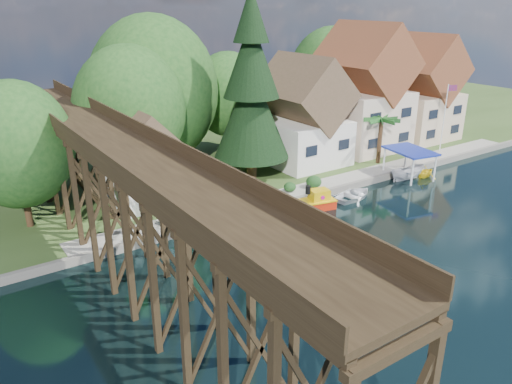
# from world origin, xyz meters

# --- Properties ---
(ground) EXTENTS (140.00, 140.00, 0.00)m
(ground) POSITION_xyz_m (0.00, 0.00, 0.00)
(ground) COLOR black
(ground) RESTS_ON ground
(bank) EXTENTS (140.00, 52.00, 0.50)m
(bank) POSITION_xyz_m (0.00, 34.00, 0.25)
(bank) COLOR #324D1E
(bank) RESTS_ON ground
(seawall) EXTENTS (60.00, 0.40, 0.62)m
(seawall) POSITION_xyz_m (4.00, 8.00, 0.31)
(seawall) COLOR slate
(seawall) RESTS_ON ground
(promenade) EXTENTS (50.00, 2.60, 0.06)m
(promenade) POSITION_xyz_m (6.00, 9.30, 0.53)
(promenade) COLOR gray
(promenade) RESTS_ON bank
(trestle_bridge) EXTENTS (4.12, 44.18, 9.30)m
(trestle_bridge) POSITION_xyz_m (-16.00, 5.17, 5.35)
(trestle_bridge) COLOR black
(trestle_bridge) RESTS_ON ground
(house_left) EXTENTS (7.64, 8.64, 11.02)m
(house_left) POSITION_xyz_m (7.00, 16.00, 5.14)
(house_left) COLOR silver
(house_left) RESTS_ON bank
(house_center) EXTENTS (8.65, 9.18, 13.89)m
(house_center) POSITION_xyz_m (16.00, 16.50, 6.42)
(house_center) COLOR beige
(house_center) RESTS_ON bank
(house_right) EXTENTS (8.15, 8.64, 12.45)m
(house_right) POSITION_xyz_m (25.00, 16.00, 5.78)
(house_right) COLOR #CCB192
(house_right) RESTS_ON bank
(shed) EXTENTS (5.09, 5.40, 7.85)m
(shed) POSITION_xyz_m (-11.00, 14.50, 3.83)
(shed) COLOR silver
(shed) RESTS_ON bank
(bg_trees) EXTENTS (49.90, 13.30, 10.57)m
(bg_trees) POSITION_xyz_m (1.00, 21.25, 7.29)
(bg_trees) COLOR #382314
(bg_trees) RESTS_ON bank
(shrubs) EXTENTS (15.76, 2.47, 1.70)m
(shrubs) POSITION_xyz_m (-4.60, 9.26, 1.23)
(shrubs) COLOR #163D18
(shrubs) RESTS_ON bank
(conifer) EXTENTS (6.99, 6.99, 17.21)m
(conifer) POSITION_xyz_m (-0.10, 14.78, 8.79)
(conifer) COLOR #382314
(conifer) RESTS_ON bank
(palm_tree) EXTENTS (4.40, 4.40, 5.08)m
(palm_tree) POSITION_xyz_m (13.37, 11.16, 4.94)
(palm_tree) COLOR #382314
(palm_tree) RESTS_ON bank
(flagpole) EXTENTS (1.12, 0.44, 7.47)m
(flagpole) POSITION_xyz_m (22.53, 10.22, 5.08)
(flagpole) COLOR white
(flagpole) RESTS_ON bank
(tugboat) EXTENTS (3.32, 2.27, 2.20)m
(tugboat) POSITION_xyz_m (0.84, 6.29, 0.66)
(tugboat) COLOR red
(tugboat) RESTS_ON ground
(boat_white_a) EXTENTS (4.60, 3.61, 0.87)m
(boat_white_a) POSITION_xyz_m (5.05, 6.20, 0.43)
(boat_white_a) COLOR white
(boat_white_a) RESTS_ON ground
(boat_canopy) EXTENTS (4.07, 5.25, 3.05)m
(boat_canopy) POSITION_xyz_m (12.81, 6.79, 1.31)
(boat_canopy) COLOR silver
(boat_canopy) RESTS_ON ground
(boat_yellow) EXTENTS (2.75, 2.44, 1.34)m
(boat_yellow) POSITION_xyz_m (14.95, 6.38, 0.67)
(boat_yellow) COLOR yellow
(boat_yellow) RESTS_ON ground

